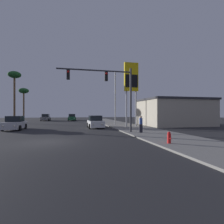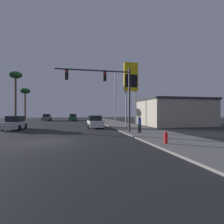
{
  "view_description": "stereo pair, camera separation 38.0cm",
  "coord_description": "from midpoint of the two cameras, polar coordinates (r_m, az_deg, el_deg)",
  "views": [
    {
      "loc": [
        1.76,
        -13.19,
        2.15
      ],
      "look_at": [
        8.04,
        14.1,
        2.16
      ],
      "focal_mm": 28.0,
      "sensor_mm": 36.0,
      "label": 1
    },
    {
      "loc": [
        2.13,
        -13.27,
        2.15
      ],
      "look_at": [
        8.04,
        14.1,
        2.16
      ],
      "focal_mm": 28.0,
      "sensor_mm": 36.0,
      "label": 2
    }
  ],
  "objects": [
    {
      "name": "fire_hydrant",
      "position": [
        12.0,
        18.05,
        -7.99
      ],
      "size": [
        0.24,
        0.34,
        0.76
      ],
      "color": "red",
      "rests_on": "sidewalk_right"
    },
    {
      "name": "street_lamp",
      "position": [
        29.52,
        1.19,
        5.74
      ],
      "size": [
        1.74,
        0.24,
        9.0
      ],
      "color": "#99999E",
      "rests_on": "sidewalk_right"
    },
    {
      "name": "traffic_light_mast",
      "position": [
        17.52,
        -0.33,
        8.44
      ],
      "size": [
        7.4,
        0.36,
        6.5
      ],
      "color": "#38383D",
      "rests_on": "sidewalk_right"
    },
    {
      "name": "palm_tree_mid",
      "position": [
        39.4,
        -28.72,
        9.63
      ],
      "size": [
        2.4,
        2.4,
        10.08
      ],
      "color": "brown",
      "rests_on": "ground"
    },
    {
      "name": "pedestrian_on_sidewalk",
      "position": [
        17.53,
        9.58,
        -3.67
      ],
      "size": [
        0.34,
        0.32,
        1.67
      ],
      "color": "#23232D",
      "rests_on": "sidewalk_right"
    },
    {
      "name": "car_silver",
      "position": [
        24.4,
        -28.76,
        -3.29
      ],
      "size": [
        2.04,
        4.32,
        1.68
      ],
      "rotation": [
        0.0,
        0.0,
        3.13
      ],
      "color": "#B7B7BC",
      "rests_on": "ground"
    },
    {
      "name": "sidewalk_right",
      "position": [
        24.52,
        5.84,
        -4.92
      ],
      "size": [
        5.0,
        60.0,
        0.12
      ],
      "color": "gray",
      "rests_on": "ground"
    },
    {
      "name": "building_gas_station",
      "position": [
        30.12,
        20.04,
        -0.01
      ],
      "size": [
        10.3,
        8.3,
        4.3
      ],
      "color": "#B2A893",
      "rests_on": "ground"
    },
    {
      "name": "car_white",
      "position": [
        24.0,
        -5.13,
        -3.35
      ],
      "size": [
        2.04,
        4.33,
        1.68
      ],
      "rotation": [
        0.0,
        0.0,
        3.16
      ],
      "color": "silver",
      "rests_on": "ground"
    },
    {
      "name": "gas_station_sign",
      "position": [
        25.15,
        6.63,
        10.2
      ],
      "size": [
        2.0,
        0.42,
        9.0
      ],
      "color": "#99999E",
      "rests_on": "sidewalk_right"
    },
    {
      "name": "ground_plane",
      "position": [
        13.55,
        -20.55,
        -9.16
      ],
      "size": [
        120.0,
        120.0,
        0.0
      ],
      "primitive_type": "plane",
      "color": "#28282B"
    },
    {
      "name": "palm_tree_far",
      "position": [
        48.95,
        -26.3,
        5.71
      ],
      "size": [
        2.4,
        2.4,
        8.13
      ],
      "color": "brown",
      "rests_on": "ground"
    },
    {
      "name": "car_green",
      "position": [
        46.18,
        -12.42,
        -1.75
      ],
      "size": [
        2.04,
        4.32,
        1.68
      ],
      "rotation": [
        0.0,
        0.0,
        3.16
      ],
      "color": "#195933",
      "rests_on": "ground"
    },
    {
      "name": "car_grey",
      "position": [
        46.9,
        -20.3,
        -1.73
      ],
      "size": [
        2.04,
        4.32,
        1.68
      ],
      "rotation": [
        0.0,
        0.0,
        3.13
      ],
      "color": "slate",
      "rests_on": "ground"
    }
  ]
}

